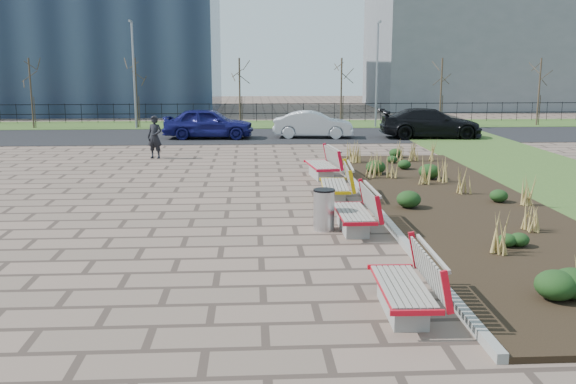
{
  "coord_description": "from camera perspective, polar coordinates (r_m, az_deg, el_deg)",
  "views": [
    {
      "loc": [
        0.67,
        -11.59,
        3.91
      ],
      "look_at": [
        1.5,
        3.0,
        0.9
      ],
      "focal_mm": 40.0,
      "sensor_mm": 36.0,
      "label": 1
    }
  ],
  "objects": [
    {
      "name": "lamp_west",
      "position": [
        38.19,
        -13.53,
        10.02
      ],
      "size": [
        0.24,
        0.6,
        6.0
      ],
      "primitive_type": null,
      "color": "gray",
      "rests_on": "grass_verge_far"
    },
    {
      "name": "lamp_east",
      "position": [
        38.31,
        7.9,
        10.24
      ],
      "size": [
        0.24,
        0.6,
        6.0
      ],
      "primitive_type": null,
      "color": "gray",
      "rests_on": "grass_verge_far"
    },
    {
      "name": "tree_d",
      "position": [
        38.51,
        4.75,
        8.82
      ],
      "size": [
        1.4,
        1.4,
        4.0
      ],
      "primitive_type": null,
      "color": "#4C3D2D",
      "rests_on": "grass_verge_far"
    },
    {
      "name": "planting_curb",
      "position": [
        17.34,
        7.63,
        -1.25
      ],
      "size": [
        0.16,
        18.0,
        0.15
      ],
      "primitive_type": "cube",
      "color": "gray",
      "rests_on": "ground"
    },
    {
      "name": "car_black",
      "position": [
        33.56,
        12.56,
        5.99
      ],
      "size": [
        5.23,
        2.34,
        1.49
      ],
      "primitive_type": "imported",
      "rotation": [
        0.0,
        0.0,
        1.52
      ],
      "color": "black",
      "rests_on": "road"
    },
    {
      "name": "tree_c",
      "position": [
        38.14,
        -4.32,
        8.8
      ],
      "size": [
        1.4,
        1.4,
        4.0
      ],
      "primitive_type": null,
      "color": "#4C3D2D",
      "rests_on": "grass_verge_far"
    },
    {
      "name": "litter_bin",
      "position": [
        15.0,
        3.22,
        -1.62
      ],
      "size": [
        0.49,
        0.49,
        0.95
      ],
      "primitive_type": "cylinder",
      "color": "#B2B2B7",
      "rests_on": "ground"
    },
    {
      "name": "tree_b",
      "position": [
        38.72,
        -13.33,
        8.57
      ],
      "size": [
        1.4,
        1.4,
        4.0
      ],
      "primitive_type": null,
      "color": "#4C3D2D",
      "rests_on": "grass_verge_far"
    },
    {
      "name": "car_silver",
      "position": [
        32.91,
        2.26,
        6.02
      ],
      "size": [
        4.19,
        1.9,
        1.33
      ],
      "primitive_type": "imported",
      "rotation": [
        0.0,
        0.0,
        1.45
      ],
      "color": "#B3B5BB",
      "rests_on": "road"
    },
    {
      "name": "bench_d",
      "position": [
        21.69,
        2.95,
        2.58
      ],
      "size": [
        1.14,
        2.19,
        1.0
      ],
      "primitive_type": null,
      "rotation": [
        0.0,
        0.0,
        0.12
      ],
      "color": "red",
      "rests_on": "ground"
    },
    {
      "name": "grass_verge_far",
      "position": [
        39.79,
        -4.24,
        6.0
      ],
      "size": [
        80.0,
        5.0,
        0.04
      ],
      "primitive_type": "cube",
      "color": "#33511E",
      "rests_on": "ground"
    },
    {
      "name": "bench_c",
      "position": [
        18.2,
        4.16,
        0.81
      ],
      "size": [
        1.04,
        2.16,
        1.0
      ],
      "primitive_type": null,
      "rotation": [
        0.0,
        0.0,
        -0.07
      ],
      "color": "gold",
      "rests_on": "ground"
    },
    {
      "name": "tree_f",
      "position": [
        41.89,
        21.41,
        8.3
      ],
      "size": [
        1.4,
        1.4,
        4.0
      ],
      "primitive_type": null,
      "color": "#4C3D2D",
      "rests_on": "grass_verge_far"
    },
    {
      "name": "tree_e",
      "position": [
        39.79,
        13.44,
        8.64
      ],
      "size": [
        1.4,
        1.4,
        4.0
      ],
      "primitive_type": null,
      "color": "#4C3D2D",
      "rests_on": "grass_verge_far"
    },
    {
      "name": "building_grey",
      "position": [
        56.98,
        16.96,
        12.25
      ],
      "size": [
        18.0,
        12.0,
        10.0
      ],
      "primitive_type": "cube",
      "color": "slate",
      "rests_on": "ground"
    },
    {
      "name": "railing_fence",
      "position": [
        41.23,
        -4.22,
        7.07
      ],
      "size": [
        44.0,
        0.1,
        1.2
      ],
      "primitive_type": null,
      "color": "black",
      "rests_on": "grass_verge_far"
    },
    {
      "name": "pedestrian",
      "position": [
        26.52,
        -11.76,
        4.8
      ],
      "size": [
        0.73,
        0.61,
        1.73
      ],
      "primitive_type": "imported",
      "rotation": [
        0.0,
        0.0,
        -0.36
      ],
      "color": "black",
      "rests_on": "ground"
    },
    {
      "name": "road",
      "position": [
        33.83,
        -4.39,
        4.99
      ],
      "size": [
        80.0,
        7.0,
        0.02
      ],
      "primitive_type": "cube",
      "color": "black",
      "rests_on": "ground"
    },
    {
      "name": "bench_b",
      "position": [
        14.98,
        5.78,
        -1.58
      ],
      "size": [
        0.92,
        2.11,
        1.0
      ],
      "primitive_type": null,
      "rotation": [
        0.0,
        0.0,
        0.01
      ],
      "color": "#B90C1D",
      "rests_on": "ground"
    },
    {
      "name": "planting_bed",
      "position": [
        17.93,
        14.96,
        -1.2
      ],
      "size": [
        4.5,
        18.0,
        0.1
      ],
      "primitive_type": "cube",
      "color": "black",
      "rests_on": "ground"
    },
    {
      "name": "tree_a",
      "position": [
        40.19,
        -21.87,
        8.15
      ],
      "size": [
        1.4,
        1.4,
        4.0
      ],
      "primitive_type": null,
      "color": "#4C3D2D",
      "rests_on": "grass_verge_far"
    },
    {
      "name": "ground",
      "position": [
        12.25,
        -6.26,
        -7.05
      ],
      "size": [
        120.0,
        120.0,
        0.0
      ],
      "primitive_type": "plane",
      "color": "#725B4F",
      "rests_on": "ground"
    },
    {
      "name": "bench_a",
      "position": [
        10.28,
        10.14,
        -7.94
      ],
      "size": [
        0.95,
        2.12,
        1.0
      ],
      "primitive_type": null,
      "rotation": [
        0.0,
        0.0,
        -0.02
      ],
      "color": "red",
      "rests_on": "ground"
    },
    {
      "name": "car_blue",
      "position": [
        32.83,
        -7.08,
        6.1
      ],
      "size": [
        4.6,
        2.03,
        1.54
      ],
      "primitive_type": "imported",
      "rotation": [
        0.0,
        0.0,
        1.52
      ],
      "color": "navy",
      "rests_on": "road"
    }
  ]
}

